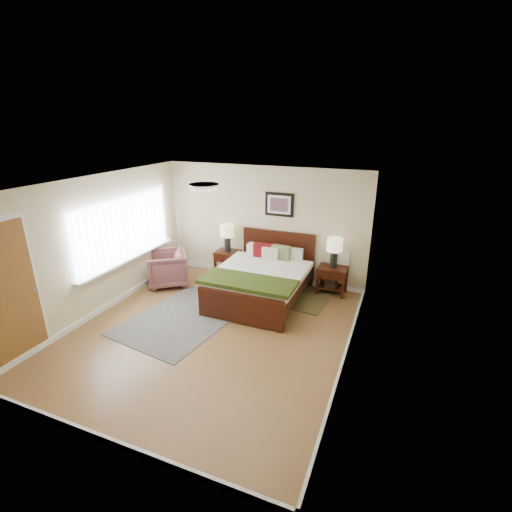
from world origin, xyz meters
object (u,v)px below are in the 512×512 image
object	(u,v)px
nightstand_right	(332,277)
rug_persian	(183,318)
armchair	(167,268)
bed	(262,275)
nightstand_left	(227,257)
lamp_left	(227,233)
lamp_right	(335,248)

from	to	relation	value
nightstand_right	rug_persian	world-z (taller)	nightstand_right
nightstand_right	armchair	size ratio (longest dim) A/B	0.71
bed	nightstand_right	distance (m)	1.48
bed	nightstand_left	world-z (taller)	bed
nightstand_left	rug_persian	distance (m)	2.09
lamp_left	lamp_right	bearing A→B (deg)	0.00
bed	nightstand_left	size ratio (longest dim) A/B	3.49
nightstand_right	rug_persian	distance (m)	3.08
nightstand_left	armchair	bearing A→B (deg)	-138.72
lamp_right	armchair	xyz separation A→B (m)	(-3.38, -0.91, -0.62)
nightstand_left	rug_persian	size ratio (longest dim) A/B	0.26
lamp_left	rug_persian	xyz separation A→B (m)	(0.09, -2.05, -1.02)
nightstand_right	rug_persian	size ratio (longest dim) A/B	0.25
lamp_right	armchair	size ratio (longest dim) A/B	0.75
lamp_left	armchair	world-z (taller)	lamp_left
bed	lamp_left	xyz separation A→B (m)	(-1.13, 0.80, 0.50)
nightstand_right	armchair	distance (m)	3.50
nightstand_right	lamp_left	xyz separation A→B (m)	(-2.38, 0.01, 0.67)
rug_persian	nightstand_left	bearing A→B (deg)	101.07
nightstand_left	lamp_right	distance (m)	2.43
lamp_left	nightstand_left	bearing A→B (deg)	-90.00
lamp_left	bed	bearing A→B (deg)	-35.37
bed	rug_persian	distance (m)	1.70
bed	lamp_left	distance (m)	1.48
bed	lamp_left	world-z (taller)	lamp_left
nightstand_left	lamp_left	world-z (taller)	lamp_left
bed	lamp_left	size ratio (longest dim) A/B	3.44
bed	armchair	size ratio (longest dim) A/B	2.57
lamp_left	lamp_right	distance (m)	2.38
lamp_right	lamp_left	bearing A→B (deg)	180.00
lamp_left	rug_persian	bearing A→B (deg)	-87.37
nightstand_right	rug_persian	xyz separation A→B (m)	(-2.28, -2.04, -0.35)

